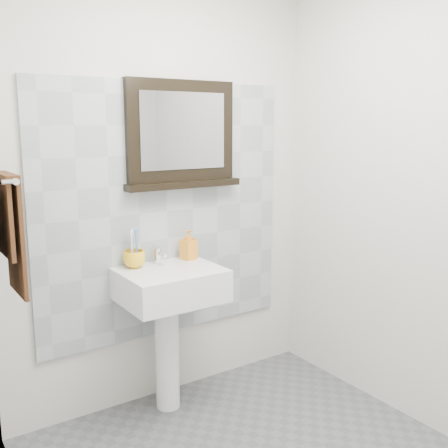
# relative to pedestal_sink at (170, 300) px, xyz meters

# --- Properties ---
(back_wall) EXTENTS (2.00, 0.01, 2.50)m
(back_wall) POSITION_rel_pedestal_sink_xyz_m (0.10, 0.23, 0.57)
(back_wall) COLOR silver
(back_wall) RESTS_ON ground
(left_wall) EXTENTS (0.01, 2.20, 2.50)m
(left_wall) POSITION_rel_pedestal_sink_xyz_m (-0.90, -0.87, 0.57)
(left_wall) COLOR silver
(left_wall) RESTS_ON ground
(right_wall) EXTENTS (0.01, 2.20, 2.50)m
(right_wall) POSITION_rel_pedestal_sink_xyz_m (1.10, -0.87, 0.57)
(right_wall) COLOR silver
(right_wall) RESTS_ON ground
(splashback) EXTENTS (1.60, 0.02, 1.50)m
(splashback) POSITION_rel_pedestal_sink_xyz_m (0.10, 0.21, 0.47)
(splashback) COLOR #A3ACB0
(splashback) RESTS_ON back_wall
(pedestal_sink) EXTENTS (0.55, 0.44, 0.96)m
(pedestal_sink) POSITION_rel_pedestal_sink_xyz_m (0.00, 0.00, 0.00)
(pedestal_sink) COLOR white
(pedestal_sink) RESTS_ON ground
(toothbrush_cup) EXTENTS (0.15, 0.15, 0.10)m
(toothbrush_cup) POSITION_rel_pedestal_sink_xyz_m (-0.15, 0.13, 0.23)
(toothbrush_cup) COLOR yellow
(toothbrush_cup) RESTS_ON pedestal_sink
(toothbrushes) EXTENTS (0.05, 0.04, 0.21)m
(toothbrushes) POSITION_rel_pedestal_sink_xyz_m (-0.15, 0.13, 0.31)
(toothbrushes) COLOR white
(toothbrushes) RESTS_ON toothbrush_cup
(soap_dispenser) EXTENTS (0.10, 0.10, 0.18)m
(soap_dispenser) POSITION_rel_pedestal_sink_xyz_m (0.20, 0.12, 0.27)
(soap_dispenser) COLOR orange
(soap_dispenser) RESTS_ON pedestal_sink
(framed_mirror) EXTENTS (0.73, 0.11, 0.62)m
(framed_mirror) POSITION_rel_pedestal_sink_xyz_m (0.20, 0.19, 0.91)
(framed_mirror) COLOR black
(framed_mirror) RESTS_ON back_wall
(towel_bar) EXTENTS (0.07, 0.40, 0.03)m
(towel_bar) POSITION_rel_pedestal_sink_xyz_m (-0.85, -0.09, 0.75)
(towel_bar) COLOR silver
(towel_bar) RESTS_ON left_wall
(hand_towel) EXTENTS (0.06, 0.30, 0.55)m
(hand_towel) POSITION_rel_pedestal_sink_xyz_m (-0.84, -0.09, 0.54)
(hand_towel) COLOR #331C0E
(hand_towel) RESTS_ON towel_bar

